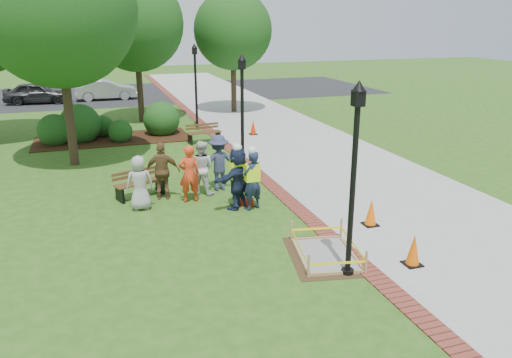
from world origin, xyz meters
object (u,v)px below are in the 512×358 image
object	(u,v)px
bench_near	(140,189)
hivis_worker_c	(238,175)
wet_concrete_pad	(326,247)
hivis_worker_a	(237,176)
lamp_near	(354,167)
cone_front	(413,251)
hivis_worker_b	(252,179)

from	to	relation	value
bench_near	hivis_worker_c	bearing A→B (deg)	-31.48
wet_concrete_pad	hivis_worker_a	bearing A→B (deg)	106.18
bench_near	hivis_worker_a	world-z (taller)	hivis_worker_a
lamp_near	bench_near	bearing A→B (deg)	120.48
bench_near	cone_front	distance (m)	8.60
bench_near	lamp_near	world-z (taller)	lamp_near
cone_front	hivis_worker_c	xyz separation A→B (m)	(-2.69, 4.98, 0.58)
hivis_worker_a	hivis_worker_b	size ratio (longest dim) A/B	1.03
cone_front	wet_concrete_pad	bearing A→B (deg)	147.73
cone_front	hivis_worker_a	bearing A→B (deg)	119.87
hivis_worker_c	bench_near	bearing A→B (deg)	148.52
hivis_worker_c	lamp_near	bearing A→B (deg)	-77.22
hivis_worker_b	lamp_near	bearing A→B (deg)	-79.79
hivis_worker_a	bench_near	bearing A→B (deg)	145.24
cone_front	hivis_worker_a	world-z (taller)	hivis_worker_a
cone_front	hivis_worker_a	distance (m)	5.58
hivis_worker_a	hivis_worker_b	bearing A→B (deg)	-34.90
wet_concrete_pad	hivis_worker_a	distance (m)	3.98
hivis_worker_a	hivis_worker_c	distance (m)	0.19
lamp_near	hivis_worker_c	world-z (taller)	lamp_near
lamp_near	hivis_worker_b	distance (m)	4.74
wet_concrete_pad	hivis_worker_c	size ratio (longest dim) A/B	1.34
wet_concrete_pad	cone_front	distance (m)	1.98
cone_front	lamp_near	distance (m)	2.64
bench_near	hivis_worker_c	distance (m)	3.29
bench_near	cone_front	size ratio (longest dim) A/B	2.14
wet_concrete_pad	hivis_worker_c	world-z (taller)	hivis_worker_c
hivis_worker_c	wet_concrete_pad	bearing A→B (deg)	-75.46
cone_front	hivis_worker_b	bearing A→B (deg)	117.69
bench_near	hivis_worker_b	bearing A→B (deg)	-34.77
cone_front	lamp_near	size ratio (longest dim) A/B	0.18
hivis_worker_b	hivis_worker_c	world-z (taller)	hivis_worker_c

